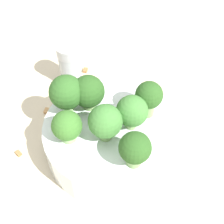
{
  "coord_description": "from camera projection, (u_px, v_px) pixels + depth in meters",
  "views": [
    {
      "loc": [
        -0.23,
        0.11,
        0.38
      ],
      "look_at": [
        0.0,
        0.0,
        0.08
      ],
      "focal_mm": 50.0,
      "sensor_mm": 36.0,
      "label": 1
    }
  ],
  "objects": [
    {
      "name": "almond_crumb_2",
      "position": [
        18.0,
        153.0,
        0.44
      ],
      "size": [
        0.01,
        0.01,
        0.01
      ],
      "primitive_type": "cube",
      "rotation": [
        0.0,
        0.0,
        3.46
      ],
      "color": "olive",
      "rests_on": "ground_plane"
    },
    {
      "name": "broccoli_floret_4",
      "position": [
        105.0,
        122.0,
        0.37
      ],
      "size": [
        0.04,
        0.04,
        0.05
      ],
      "color": "#7A9E5B",
      "rests_on": "bowl"
    },
    {
      "name": "broccoli_floret_3",
      "position": [
        67.0,
        93.0,
        0.4
      ],
      "size": [
        0.05,
        0.05,
        0.06
      ],
      "color": "#8EB770",
      "rests_on": "bowl"
    },
    {
      "name": "broccoli_floret_2",
      "position": [
        137.0,
        148.0,
        0.35
      ],
      "size": [
        0.04,
        0.04,
        0.05
      ],
      "color": "#7A9E5B",
      "rests_on": "bowl"
    },
    {
      "name": "almond_crumb_0",
      "position": [
        85.0,
        69.0,
        0.55
      ],
      "size": [
        0.01,
        0.01,
        0.01
      ],
      "primitive_type": "cube",
      "rotation": [
        0.0,
        0.0,
        2.48
      ],
      "color": "olive",
      "rests_on": "ground_plane"
    },
    {
      "name": "broccoli_floret_1",
      "position": [
        132.0,
        112.0,
        0.39
      ],
      "size": [
        0.04,
        0.04,
        0.05
      ],
      "color": "#7A9E5B",
      "rests_on": "bowl"
    },
    {
      "name": "broccoli_floret_0",
      "position": [
        88.0,
        92.0,
        0.41
      ],
      "size": [
        0.04,
        0.04,
        0.05
      ],
      "color": "#7A9E5B",
      "rests_on": "bowl"
    },
    {
      "name": "almond_crumb_1",
      "position": [
        46.0,
        110.0,
        0.49
      ],
      "size": [
        0.01,
        0.01,
        0.01
      ],
      "primitive_type": "cube",
      "rotation": [
        0.0,
        0.0,
        5.62
      ],
      "color": "#AD7F4C",
      "rests_on": "ground_plane"
    },
    {
      "name": "bowl",
      "position": [
        112.0,
        137.0,
        0.43
      ],
      "size": [
        0.18,
        0.18,
        0.05
      ],
      "primitive_type": "cylinder",
      "color": "silver",
      "rests_on": "ground_plane"
    },
    {
      "name": "pepper_shaker",
      "position": [
        70.0,
        65.0,
        0.5
      ],
      "size": [
        0.04,
        0.04,
        0.08
      ],
      "color": "#B2B7BC",
      "rests_on": "ground_plane"
    },
    {
      "name": "broccoli_floret_5",
      "position": [
        67.0,
        127.0,
        0.38
      ],
      "size": [
        0.04,
        0.04,
        0.04
      ],
      "color": "#8EB770",
      "rests_on": "bowl"
    },
    {
      "name": "broccoli_floret_6",
      "position": [
        149.0,
        98.0,
        0.4
      ],
      "size": [
        0.04,
        0.04,
        0.05
      ],
      "color": "#7A9E5B",
      "rests_on": "bowl"
    },
    {
      "name": "ground_plane",
      "position": [
        112.0,
        147.0,
        0.45
      ],
      "size": [
        3.0,
        3.0,
        0.0
      ],
      "primitive_type": "plane",
      "color": "beige"
    }
  ]
}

